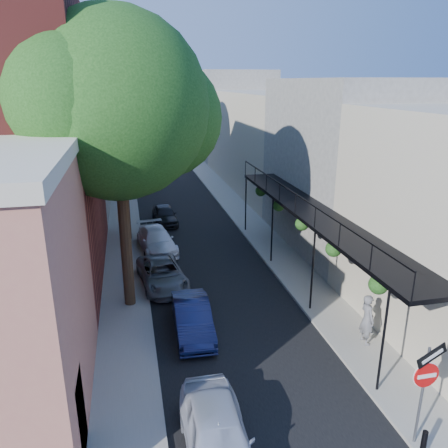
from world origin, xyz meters
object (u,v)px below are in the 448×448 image
bollard (423,445)px  parked_car_b (192,318)px  parked_car_a (217,436)px  pedestrian (367,319)px  oak_mid (126,116)px  oak_far (125,90)px  sign_post (426,379)px  parked_car_e (165,215)px  parked_car_c (162,274)px  parked_car_d (157,240)px  oak_near (128,109)px

bollard → parked_car_b: (-4.58, 6.93, 0.09)m
parked_car_a → pedestrian: bearing=32.2°
oak_mid → oak_far: (0.06, 9.04, 1.20)m
oak_far → pedestrian: (7.56, -21.95, -7.22)m
oak_far → parked_car_b: bearing=-84.9°
sign_post → oak_mid: 19.14m
parked_car_a → parked_car_e: size_ratio=1.16×
parked_car_c → oak_far: bearing=87.1°
sign_post → parked_car_d: 16.07m
oak_near → parked_car_c: oak_near is taller
oak_mid → parked_car_e: size_ratio=2.94×
oak_far → parked_car_d: (1.09, -11.23, -7.65)m
oak_far → parked_car_d: size_ratio=2.85×
oak_near → parked_car_a: (1.53, -8.59, -7.19)m
sign_post → oak_far: bearing=103.9°
parked_car_b → parked_car_d: 8.63m
parked_car_a → parked_car_d: parked_car_a is taller
bollard → parked_car_d: 16.40m
parked_car_d → oak_mid: bearing=110.1°
oak_near → bollard: bearing=-56.9°
oak_far → parked_car_b: 21.34m
oak_near → oak_mid: size_ratio=1.12×
parked_car_a → parked_car_c: bearing=93.9°
parked_car_b → parked_car_e: parked_car_b is taller
sign_post → parked_car_a: 5.23m
oak_mid → oak_near: bearing=-89.6°
parked_car_a → oak_mid: bearing=96.5°
oak_near → parked_car_c: 7.51m
parked_car_c → parked_car_e: parked_car_e is taller
sign_post → oak_far: oak_far is taller
oak_mid → pedestrian: oak_mid is taller
sign_post → parked_car_a: (-5.00, 0.70, -1.35)m
bollard → oak_mid: size_ratio=0.08×
oak_far → parked_car_d: 13.64m
parked_car_b → oak_far: bearing=96.8°
sign_post → parked_car_b: bearing=126.3°
oak_far → parked_car_d: bearing=-84.4°
parked_car_a → parked_car_d: (-0.42, 14.37, -0.08)m
sign_post → parked_car_d: (-5.42, 15.06, -1.43)m
oak_near → pedestrian: (7.57, -4.95, -6.84)m
oak_far → parked_car_c: (1.02, -15.65, -7.69)m
parked_car_d → parked_car_c: bearing=-98.7°
parked_car_d → bollard: bearing=-79.0°
parked_car_a → parked_car_d: bearing=92.7°
pedestrian → sign_post: bearing=164.8°
sign_post → oak_mid: (-6.58, 17.26, 5.02)m
parked_car_c → parked_car_b: bearing=-86.5°
oak_near → parked_car_e: (1.97, 10.48, -7.29)m
oak_far → parked_car_e: bearing=-73.3°
oak_mid → parked_car_c: size_ratio=2.50×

